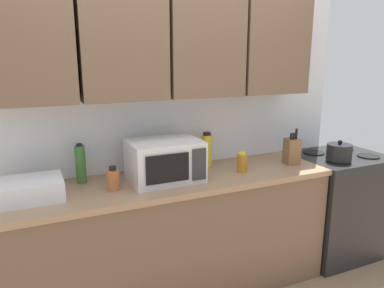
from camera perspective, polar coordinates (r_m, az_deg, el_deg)
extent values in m
cube|color=white|center=(2.79, -5.65, 4.47)|extent=(3.20, 0.06, 2.60)
cube|color=brown|center=(2.43, -24.71, 14.44)|extent=(0.55, 0.33, 0.75)
cube|color=brown|center=(2.50, -10.99, 15.33)|extent=(0.55, 0.33, 0.75)
cube|color=brown|center=(2.70, 1.41, 15.41)|extent=(0.55, 0.33, 0.75)
cube|color=brown|center=(2.99, 11.74, 14.96)|extent=(0.55, 0.33, 0.75)
cube|color=brown|center=(2.77, -2.95, -14.58)|extent=(2.30, 0.60, 0.86)
cube|color=#9E7A5B|center=(2.59, -3.07, -5.77)|extent=(2.33, 0.63, 0.04)
cube|color=black|center=(3.56, 21.35, -8.62)|extent=(0.76, 0.64, 0.90)
cylinder|color=black|center=(3.21, 21.67, -2.44)|extent=(0.18, 0.18, 0.01)
cylinder|color=black|center=(3.46, 25.61, -1.72)|extent=(0.18, 0.18, 0.01)
cylinder|color=black|center=(3.40, 18.32, -1.30)|extent=(0.18, 0.18, 0.01)
cylinder|color=black|center=(3.64, 22.28, -0.70)|extent=(0.18, 0.18, 0.01)
cylinder|color=black|center=(3.19, 21.79, -1.19)|extent=(0.20, 0.20, 0.13)
sphere|color=black|center=(3.17, 21.92, 0.28)|extent=(0.04, 0.04, 0.04)
cube|color=silver|center=(2.52, -4.25, -2.53)|extent=(0.48, 0.36, 0.28)
cube|color=black|center=(2.34, -3.78, -3.81)|extent=(0.29, 0.01, 0.18)
cube|color=#2D2D33|center=(2.42, 1.11, -3.17)|extent=(0.10, 0.01, 0.21)
cube|color=silver|center=(2.41, -23.81, -6.45)|extent=(0.38, 0.30, 0.12)
cube|color=brown|center=(3.01, 15.17, -1.10)|extent=(0.12, 0.14, 0.20)
cylinder|color=black|center=(2.96, 15.06, 1.16)|extent=(0.02, 0.02, 0.05)
cylinder|color=black|center=(2.98, 15.43, 1.20)|extent=(0.02, 0.02, 0.05)
cylinder|color=black|center=(2.99, 15.82, 1.53)|extent=(0.02, 0.02, 0.08)
cylinder|color=#BC6638|center=(2.40, -12.08, -5.50)|extent=(0.08, 0.08, 0.13)
cylinder|color=black|center=(2.38, -12.17, -3.71)|extent=(0.04, 0.04, 0.03)
cylinder|color=#AD701E|center=(2.74, 7.75, -2.95)|extent=(0.08, 0.08, 0.13)
cylinder|color=yellow|center=(2.72, 7.79, -1.46)|extent=(0.05, 0.05, 0.02)
cylinder|color=gold|center=(2.84, 2.31, -1.03)|extent=(0.08, 0.08, 0.24)
cylinder|color=black|center=(2.81, 2.34, 1.60)|extent=(0.06, 0.06, 0.02)
cylinder|color=#386B2D|center=(2.57, -16.84, -3.05)|extent=(0.07, 0.07, 0.26)
cylinder|color=black|center=(2.54, -17.05, -0.11)|extent=(0.04, 0.04, 0.02)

